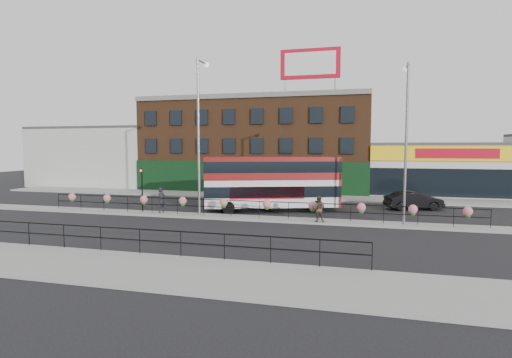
% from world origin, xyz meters
% --- Properties ---
extents(ground, '(120.00, 120.00, 0.00)m').
position_xyz_m(ground, '(0.00, 0.00, 0.00)').
color(ground, black).
rests_on(ground, ground).
extents(south_pavement, '(60.00, 4.00, 0.15)m').
position_xyz_m(south_pavement, '(0.00, -12.00, 0.07)').
color(south_pavement, gray).
rests_on(south_pavement, ground).
extents(north_pavement, '(60.00, 4.00, 0.15)m').
position_xyz_m(north_pavement, '(0.00, 12.00, 0.07)').
color(north_pavement, gray).
rests_on(north_pavement, ground).
extents(median, '(60.00, 1.60, 0.15)m').
position_xyz_m(median, '(0.00, 0.00, 0.07)').
color(median, gray).
rests_on(median, ground).
extents(yellow_line_inner, '(60.00, 0.10, 0.01)m').
position_xyz_m(yellow_line_inner, '(0.00, -9.70, 0.01)').
color(yellow_line_inner, gold).
rests_on(yellow_line_inner, ground).
extents(yellow_line_outer, '(60.00, 0.10, 0.01)m').
position_xyz_m(yellow_line_outer, '(0.00, -9.88, 0.01)').
color(yellow_line_outer, gold).
rests_on(yellow_line_outer, ground).
extents(brick_building, '(25.00, 12.21, 10.30)m').
position_xyz_m(brick_building, '(-4.00, 19.96, 5.13)').
color(brick_building, brown).
rests_on(brick_building, ground).
extents(supermarket, '(15.00, 12.25, 5.30)m').
position_xyz_m(supermarket, '(16.00, 19.90, 2.65)').
color(supermarket, silver).
rests_on(supermarket, ground).
extents(warehouse_west, '(15.50, 12.00, 7.30)m').
position_xyz_m(warehouse_west, '(-24.25, 20.00, 3.65)').
color(warehouse_west, '#B7B7B2').
rests_on(warehouse_west, ground).
extents(billboard, '(6.00, 0.29, 4.40)m').
position_xyz_m(billboard, '(2.50, 14.99, 13.18)').
color(billboard, '#B20B1F').
rests_on(billboard, brick_building).
extents(median_railing, '(30.04, 0.56, 1.23)m').
position_xyz_m(median_railing, '(-0.00, 0.00, 1.05)').
color(median_railing, black).
rests_on(median_railing, median).
extents(south_railing, '(20.04, 0.05, 1.12)m').
position_xyz_m(south_railing, '(-2.00, -10.10, 0.96)').
color(south_railing, black).
rests_on(south_railing, south_pavement).
extents(double_decker_bus, '(10.46, 5.64, 4.14)m').
position_xyz_m(double_decker_bus, '(1.05, 3.89, 2.54)').
color(double_decker_bus, silver).
rests_on(double_decker_bus, ground).
extents(car, '(4.15, 5.28, 1.44)m').
position_xyz_m(car, '(11.64, 7.21, 0.72)').
color(car, black).
rests_on(car, ground).
extents(pedestrian_a, '(0.92, 0.83, 1.82)m').
position_xyz_m(pedestrian_a, '(-6.37, 0.24, 1.06)').
color(pedestrian_a, black).
rests_on(pedestrian_a, median).
extents(pedestrian_b, '(0.91, 0.77, 1.65)m').
position_xyz_m(pedestrian_b, '(5.00, -0.51, 0.97)').
color(pedestrian_b, '#453628').
rests_on(pedestrian_b, median).
extents(lamp_column_west, '(0.39, 1.90, 10.82)m').
position_xyz_m(lamp_column_west, '(-3.34, 0.32, 6.56)').
color(lamp_column_west, slate).
rests_on(lamp_column_west, median).
extents(lamp_column_east, '(0.35, 1.73, 9.85)m').
position_xyz_m(lamp_column_east, '(10.19, 0.33, 5.99)').
color(lamp_column_east, slate).
rests_on(lamp_column_east, median).
extents(traffic_light_median, '(0.15, 0.28, 3.65)m').
position_xyz_m(traffic_light_median, '(-8.00, 0.39, 2.47)').
color(traffic_light_median, black).
rests_on(traffic_light_median, median).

